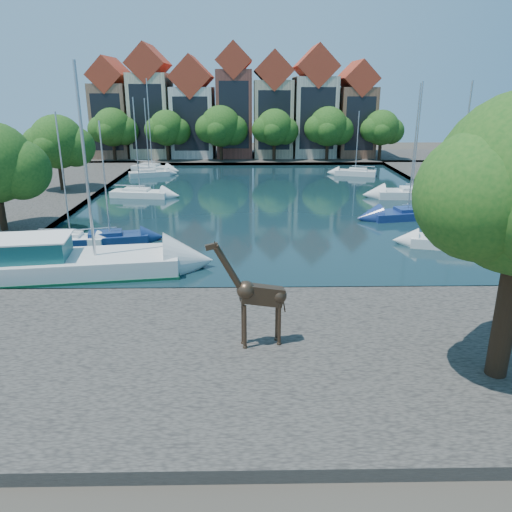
{
  "coord_description": "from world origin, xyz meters",
  "views": [
    {
      "loc": [
        -2.1,
        -25.69,
        11.07
      ],
      "look_at": [
        -1.67,
        -2.0,
        3.0
      ],
      "focal_mm": 35.0,
      "sensor_mm": 36.0,
      "label": 1
    }
  ],
  "objects_px": {
    "sailboat_left_a": "(71,238)",
    "sailboat_right_a": "(452,240)",
    "motorsailer": "(62,260)",
    "giraffe_statue": "(256,295)"
  },
  "relations": [
    {
      "from": "giraffe_statue",
      "to": "sailboat_right_a",
      "type": "xyz_separation_m",
      "value": [
        14.31,
        14.77,
        -2.17
      ]
    },
    {
      "from": "giraffe_statue",
      "to": "sailboat_left_a",
      "type": "xyz_separation_m",
      "value": [
        -13.26,
        15.9,
        -2.23
      ]
    },
    {
      "from": "sailboat_left_a",
      "to": "sailboat_right_a",
      "type": "relative_size",
      "value": 0.83
    },
    {
      "from": "sailboat_left_a",
      "to": "giraffe_statue",
      "type": "bearing_deg",
      "value": -50.18
    },
    {
      "from": "sailboat_left_a",
      "to": "motorsailer",
      "type": "bearing_deg",
      "value": -75.83
    },
    {
      "from": "motorsailer",
      "to": "sailboat_right_a",
      "type": "relative_size",
      "value": 1.19
    },
    {
      "from": "sailboat_left_a",
      "to": "sailboat_right_a",
      "type": "bearing_deg",
      "value": -2.36
    },
    {
      "from": "sailboat_left_a",
      "to": "sailboat_right_a",
      "type": "xyz_separation_m",
      "value": [
        27.56,
        -1.13,
        0.06
      ]
    },
    {
      "from": "sailboat_right_a",
      "to": "sailboat_left_a",
      "type": "bearing_deg",
      "value": 177.64
    },
    {
      "from": "motorsailer",
      "to": "sailboat_left_a",
      "type": "xyz_separation_m",
      "value": [
        -1.56,
        6.17,
        -0.43
      ]
    }
  ]
}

